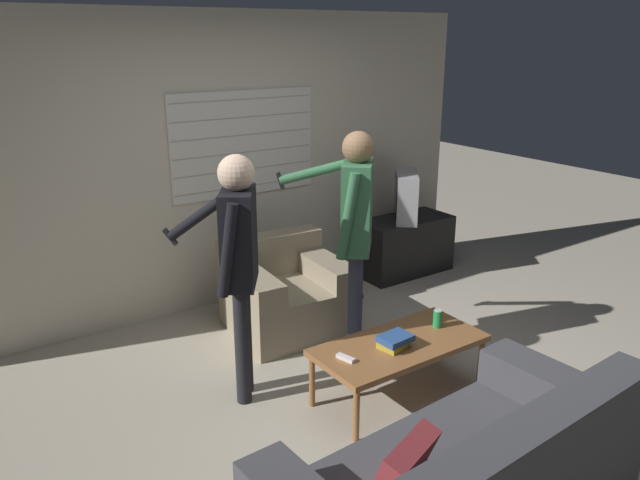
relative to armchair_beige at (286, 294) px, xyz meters
The scene contains 12 objects.
ground_plane 1.25m from the armchair_beige, 95.39° to the right, with size 16.00×16.00×0.00m, color #B2A893.
wall_back 1.28m from the armchair_beige, 97.57° to the left, with size 5.20×0.08×2.55m.
armchair_beige is the anchor object (origin of this frame).
coffee_table 1.33m from the armchair_beige, 86.98° to the right, with size 1.16×0.55×0.41m.
tv_stand 1.72m from the armchair_beige, 13.65° to the left, with size 0.98×0.47×0.58m.
tv 1.79m from the armchair_beige, 13.72° to the left, with size 0.54×0.60×0.47m.
person_left_standing 1.31m from the armchair_beige, 137.27° to the right, with size 0.52×0.71×1.66m.
person_right_standing 1.08m from the armchair_beige, 77.30° to the right, with size 0.54×0.80×1.72m.
book_stack 1.37m from the armchair_beige, 90.36° to the right, with size 0.22×0.18×0.09m.
soda_can 1.39m from the armchair_beige, 71.28° to the right, with size 0.07×0.07×0.13m.
spare_remote 1.37m from the armchair_beige, 105.48° to the right, with size 0.07×0.14×0.02m.
floor_fan 0.87m from the armchair_beige, 11.85° to the left, with size 0.27×0.20×0.34m.
Camera 1 is at (-2.35, -2.87, 2.35)m, focal length 35.00 mm.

